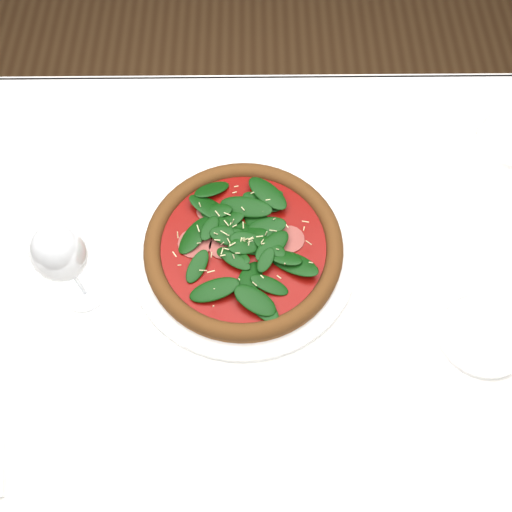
{
  "coord_description": "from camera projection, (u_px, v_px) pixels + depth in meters",
  "views": [
    {
      "loc": [
        0.06,
        -0.43,
        1.58
      ],
      "look_at": [
        0.06,
        -0.01,
        0.77
      ],
      "focal_mm": 40.0,
      "sensor_mm": 36.0,
      "label": 1
    }
  ],
  "objects": [
    {
      "name": "dining_table",
      "position": [
        220.0,
        283.0,
        1.03
      ],
      "size": [
        1.21,
        0.81,
        0.75
      ],
      "color": "white",
      "rests_on": "ground"
    },
    {
      "name": "pizza",
      "position": [
        243.0,
        245.0,
        0.91
      ],
      "size": [
        0.34,
        0.34,
        0.04
      ],
      "rotation": [
        0.0,
        0.0,
        -0.05
      ],
      "color": "brown",
      "rests_on": "plate"
    },
    {
      "name": "wine_glass",
      "position": [
        60.0,
        254.0,
        0.79
      ],
      "size": [
        0.08,
        0.08,
        0.19
      ],
      "color": "white",
      "rests_on": "dining_table"
    },
    {
      "name": "ground",
      "position": [
        233.0,
        379.0,
        1.6
      ],
      "size": [
        6.0,
        6.0,
        0.0
      ],
      "primitive_type": "plane",
      "color": "brown",
      "rests_on": "ground"
    },
    {
      "name": "plate",
      "position": [
        244.0,
        251.0,
        0.93
      ],
      "size": [
        0.37,
        0.37,
        0.02
      ],
      "color": "white",
      "rests_on": "dining_table"
    },
    {
      "name": "saucer_near",
      "position": [
        482.0,
        334.0,
        0.87
      ],
      "size": [
        0.14,
        0.14,
        0.01
      ],
      "color": "white",
      "rests_on": "dining_table"
    }
  ]
}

